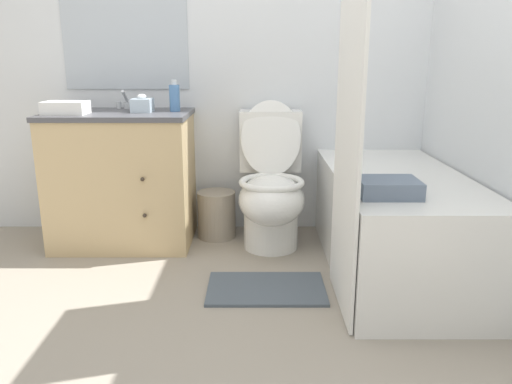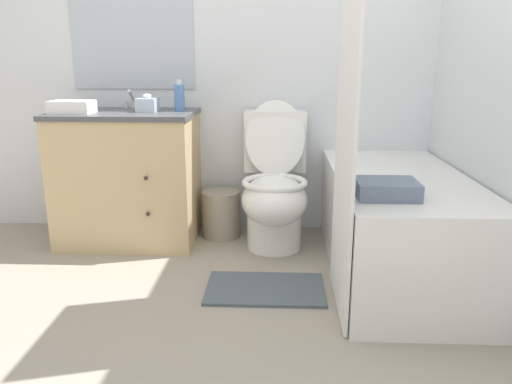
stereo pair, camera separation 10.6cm
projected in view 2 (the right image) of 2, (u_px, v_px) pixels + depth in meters
The scene contains 14 objects.
ground_plane at pixel (228, 368), 1.91m from camera, with size 14.00×14.00×0.00m, color gray.
wall_back at pixel (250, 41), 3.20m from camera, with size 8.00×0.06×2.50m.
wall_right at pixel (499, 35), 2.33m from camera, with size 0.05×2.66×2.50m.
vanity_cabinet at pixel (129, 175), 3.15m from camera, with size 0.86×0.60×0.83m.
sink_faucet at pixel (133, 103), 3.24m from camera, with size 0.14×0.12×0.12m.
toilet at pixel (275, 189), 3.06m from camera, with size 0.39×0.68×0.89m.
bathtub at pixel (397, 224), 2.70m from camera, with size 0.69×1.45×0.55m.
shower_curtain at pixel (347, 97), 2.13m from camera, with size 0.02×0.58×1.96m.
wastebasket at pixel (221, 214), 3.28m from camera, with size 0.25×0.25×0.31m.
tissue_box at pixel (148, 104), 3.03m from camera, with size 0.12×0.14×0.11m.
soap_dispenser at pixel (179, 97), 3.04m from camera, with size 0.06×0.06×0.19m.
hand_towel_folded at pixel (72, 107), 2.93m from camera, with size 0.24×0.17×0.07m.
bath_towel_folded at pixel (387, 189), 2.21m from camera, with size 0.27×0.22×0.08m.
bath_mat at pixel (265, 289), 2.54m from camera, with size 0.60×0.37×0.02m.
Camera 2 is at (0.18, -1.66, 1.15)m, focal length 35.00 mm.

